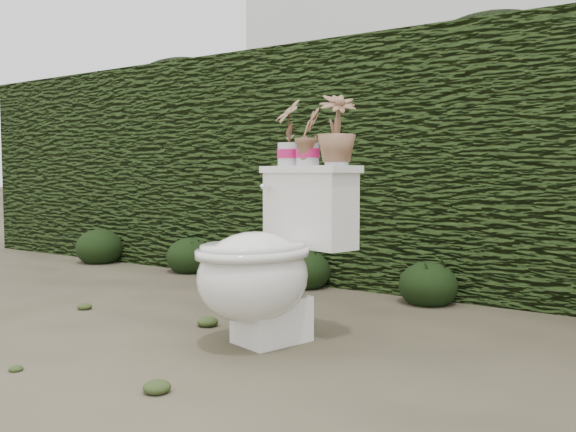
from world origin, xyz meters
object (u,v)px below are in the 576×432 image
Objects in this scene: potted_plant_center at (308,138)px; potted_plant_right at (337,131)px; potted_plant_left at (289,134)px; toilet at (268,262)px.

potted_plant_right is (0.18, -0.05, 0.02)m from potted_plant_center.
toilet is at bearing -37.29° from potted_plant_left.
potted_plant_left is 0.14m from potted_plant_center.
toilet is 3.11× the size of potted_plant_center.
potted_plant_center is at bearing 122.12° from potted_plant_right.
potted_plant_right reaches higher than toilet.
toilet is at bearing 154.65° from potted_plant_center.
potted_plant_center is at bearing 21.49° from potted_plant_left.
potted_plant_center is 0.19m from potted_plant_right.
potted_plant_right is (0.23, 0.18, 0.57)m from toilet.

